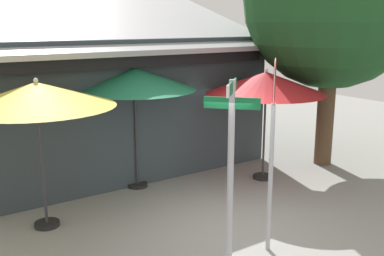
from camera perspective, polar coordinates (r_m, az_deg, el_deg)
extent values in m
cube|color=gray|center=(8.26, 5.28, -12.74)|extent=(28.00, 28.00, 0.10)
cube|color=#333D42|center=(12.30, -12.35, 3.76)|extent=(7.12, 5.47, 3.21)
cube|color=#B7BABF|center=(12.01, -12.60, 14.13)|extent=(7.62, 5.96, 1.86)
cube|color=black|center=(9.64, -6.34, 8.98)|extent=(6.52, 0.16, 0.44)
cylinder|color=#A8AAB2|center=(6.42, 4.86, -6.44)|extent=(0.09, 0.09, 2.81)
cube|color=#116B38|center=(6.10, 5.10, 5.18)|extent=(0.59, 0.55, 0.16)
cube|color=#116B38|center=(6.14, 5.06, 3.15)|extent=(0.55, 0.59, 0.16)
cube|color=white|center=(5.70, 4.55, 4.61)|extent=(0.07, 0.07, 0.16)
cylinder|color=#A8AAB2|center=(7.14, 9.88, -6.36)|extent=(0.07, 0.07, 2.38)
cylinder|color=white|center=(6.79, 10.38, 5.64)|extent=(0.53, 0.52, 0.73)
cylinder|color=red|center=(6.79, 10.38, 5.64)|extent=(0.50, 0.49, 0.68)
cylinder|color=black|center=(8.65, -17.83, -11.46)|extent=(0.44, 0.44, 0.08)
cylinder|color=#333335|center=(8.27, -18.35, -4.69)|extent=(0.05, 0.05, 2.22)
cone|color=#EAD14C|center=(7.99, -19.00, 4.02)|extent=(2.64, 2.64, 0.42)
sphere|color=silver|center=(7.96, -19.13, 5.71)|extent=(0.08, 0.08, 0.08)
cylinder|color=black|center=(10.18, -6.88, -7.12)|extent=(0.44, 0.44, 0.08)
cylinder|color=#333335|center=(9.86, -7.05, -1.29)|extent=(0.05, 0.05, 2.22)
cone|color=#1E724C|center=(9.62, -7.27, 6.18)|extent=(2.61, 2.61, 0.47)
sphere|color=silver|center=(9.59, -7.31, 7.75)|extent=(0.08, 0.08, 0.08)
cylinder|color=black|center=(10.74, 8.90, -6.09)|extent=(0.44, 0.44, 0.08)
cylinder|color=#333335|center=(10.46, 9.09, -0.98)|extent=(0.05, 0.05, 2.05)
cone|color=#B21E23|center=(10.23, 9.33, 5.66)|extent=(2.69, 2.69, 0.49)
sphere|color=silver|center=(10.20, 9.39, 7.18)|extent=(0.08, 0.08, 0.08)
cylinder|color=brown|center=(11.90, 16.47, 1.47)|extent=(0.43, 0.43, 2.50)
sphere|color=#387538|center=(12.32, 22.80, 12.79)|extent=(2.71, 2.71, 2.71)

